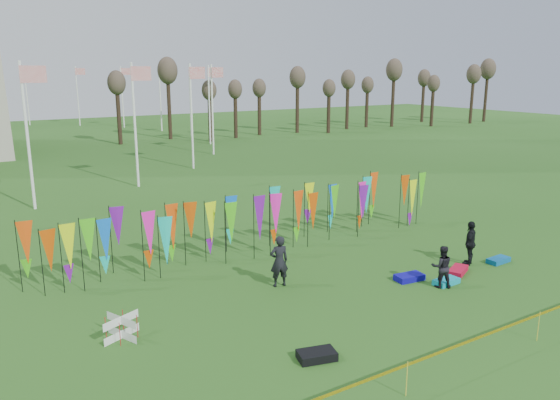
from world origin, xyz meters
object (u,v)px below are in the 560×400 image
person_mid (442,267)px  kite_bag_red (458,271)px  kite_bag_black (317,355)px  person_right (470,243)px  person_left (279,261)px  kite_bag_turquoise (446,281)px  kite_bag_teal (498,260)px  kite_bag_blue (409,277)px  box_kite (122,327)px

person_mid → kite_bag_red: person_mid is taller
kite_bag_black → person_right: bearing=16.4°
person_left → kite_bag_turquoise: 6.09m
kite_bag_black → kite_bag_teal: bearing=12.2°
person_right → kite_bag_teal: 1.50m
kite_bag_turquoise → kite_bag_red: 1.34m
person_right → kite_bag_turquoise: 2.68m
kite_bag_teal → kite_bag_turquoise: bearing=-172.5°
person_left → person_right: bearing=175.7°
kite_bag_turquoise → kite_bag_blue: size_ratio=0.93×
person_left → kite_bag_blue: 4.89m
kite_bag_blue → kite_bag_black: (-6.18, -2.79, 0.01)m
person_right → box_kite: bearing=-30.9°
person_left → person_right: 7.87m
box_kite → person_mid: person_mid is taller
box_kite → kite_bag_teal: bearing=-6.3°
box_kite → kite_bag_red: size_ratio=0.63×
box_kite → kite_bag_red: bearing=-7.2°
person_right → kite_bag_teal: person_right is taller
box_kite → kite_bag_red: box_kite is taller
person_left → kite_bag_red: (6.45, -2.52, -0.83)m
person_left → kite_bag_blue: person_left is taller
person_mid → person_right: person_right is taller
box_kite → kite_bag_turquoise: 11.32m
person_mid → kite_bag_teal: person_mid is taller
box_kite → kite_bag_red: (12.35, -1.56, -0.25)m
kite_bag_blue → kite_bag_teal: bearing=-6.6°
kite_bag_blue → person_right: bearing=-0.3°
kite_bag_turquoise → kite_bag_black: kite_bag_black is taller
person_mid → person_right: bearing=-127.2°
person_left → kite_bag_teal: person_left is taller
kite_bag_blue → box_kite: bearing=173.9°
kite_bag_turquoise → kite_bag_blue: kite_bag_blue is taller
person_mid → kite_bag_red: 1.85m
kite_bag_blue → kite_bag_red: bearing=-12.4°
kite_bag_turquoise → kite_bag_teal: size_ratio=0.98×
kite_bag_red → kite_bag_black: 8.59m
kite_bag_red → kite_bag_teal: (2.31, -0.05, -0.01)m
person_right → kite_bag_blue: size_ratio=1.68×
person_left → kite_bag_red: size_ratio=1.68×
box_kite → kite_bag_black: bearing=-43.6°
person_mid → kite_bag_turquoise: bearing=-136.7°
box_kite → person_right: bearing=-4.7°
kite_bag_teal → kite_bag_black: bearing=-167.8°
box_kite → kite_bag_turquoise: bearing=-10.6°
kite_bag_blue → kite_bag_black: bearing=-155.7°
person_mid → kite_bag_red: bearing=-127.5°
kite_bag_red → kite_bag_black: bearing=-164.3°
kite_bag_turquoise → person_mid: bearing=-168.9°
box_kite → person_right: size_ratio=0.40×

